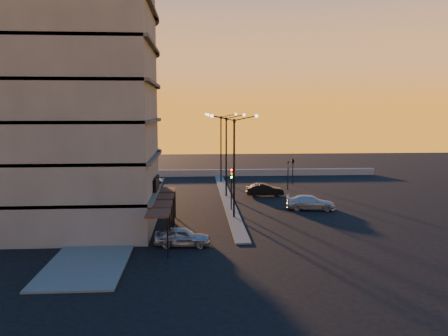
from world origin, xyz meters
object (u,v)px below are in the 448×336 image
(streetlamp_mid, at_px, (226,148))
(traffic_light_main, at_px, (231,182))
(car_sedan, at_px, (265,190))
(car_hatchback, at_px, (183,237))
(car_wagon, at_px, (311,203))

(streetlamp_mid, height_order, traffic_light_main, streetlamp_mid)
(traffic_light_main, bearing_deg, car_sedan, 58.92)
(car_hatchback, relative_size, car_sedan, 0.95)
(car_hatchback, relative_size, car_wagon, 0.84)
(streetlamp_mid, xyz_separation_m, traffic_light_main, (0.00, -7.13, -2.70))
(traffic_light_main, xyz_separation_m, car_hatchback, (-4.48, -10.89, -2.19))
(car_sedan, height_order, car_wagon, car_sedan)
(car_wagon, bearing_deg, car_hatchback, 141.63)
(traffic_light_main, relative_size, car_sedan, 0.99)
(streetlamp_mid, bearing_deg, car_sedan, 4.22)
(streetlamp_mid, distance_m, car_wagon, 11.66)
(car_hatchback, height_order, car_wagon, car_wagon)
(traffic_light_main, xyz_separation_m, car_sedan, (4.50, 7.46, -2.18))
(streetlamp_mid, relative_size, traffic_light_main, 2.24)
(streetlamp_mid, height_order, car_hatchback, streetlamp_mid)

